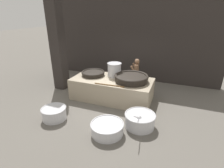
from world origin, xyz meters
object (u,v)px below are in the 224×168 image
giant_wok_far (131,78)px  prep_bowl_vegetables (140,120)px  giant_wok_near (93,73)px  prep_bowl_meat (107,128)px  prep_bowl_extra (54,113)px  cook (136,74)px  stock_pot (114,69)px

giant_wok_far → prep_bowl_vegetables: 1.85m
giant_wok_near → giant_wok_far: (1.68, -0.08, 0.05)m
prep_bowl_meat → prep_bowl_extra: bearing=177.8°
giant_wok_near → prep_bowl_meat: 2.90m
giant_wok_far → prep_bowl_extra: bearing=-133.4°
giant_wok_near → prep_bowl_extra: size_ratio=1.18×
giant_wok_far → cook: size_ratio=0.87×
prep_bowl_meat → cook: bearing=89.3°
prep_bowl_vegetables → prep_bowl_extra: bearing=-167.4°
giant_wok_near → cook: bearing=28.9°
giant_wok_near → cook: 1.87m
prep_bowl_meat → prep_bowl_extra: (-1.95, 0.08, 0.03)m
giant_wok_far → stock_pot: size_ratio=2.22×
cook → prep_bowl_vegetables: 2.69m
cook → prep_bowl_vegetables: bearing=102.7°
cook → stock_pot: bearing=37.5°
cook → prep_bowl_vegetables: cook is taller
giant_wok_far → prep_bowl_vegetables: giant_wok_far is taller
stock_pot → prep_bowl_vegetables: stock_pot is taller
stock_pot → cook: 1.08m
cook → prep_bowl_extra: 3.75m
cook → prep_bowl_meat: size_ratio=1.51×
stock_pot → cook: size_ratio=0.39×
stock_pot → prep_bowl_vegetables: 2.56m
prep_bowl_vegetables → prep_bowl_meat: prep_bowl_vegetables is taller
prep_bowl_extra → giant_wok_far: bearing=46.6°
giant_wok_far → cook: cook is taller
prep_bowl_vegetables → prep_bowl_meat: (-0.81, -0.69, -0.05)m
giant_wok_far → prep_bowl_meat: size_ratio=1.31×
prep_bowl_vegetables → giant_wok_near: bearing=146.2°
giant_wok_near → cook: (1.64, 0.90, -0.14)m
prep_bowl_extra → prep_bowl_meat: bearing=-2.2°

